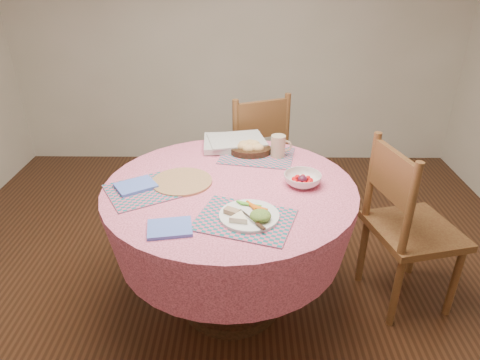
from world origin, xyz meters
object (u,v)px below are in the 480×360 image
object	(u,v)px
dinner_plate	(251,215)
bread_bowl	(250,148)
latte_mug	(279,146)
chair_right	(406,224)
wicker_trivet	(182,182)
fruit_bowl	(302,180)
chair_back	(253,155)
dining_table	(230,219)

from	to	relation	value
dinner_plate	bread_bowl	xyz separation A→B (m)	(0.00, 0.69, 0.02)
dinner_plate	latte_mug	world-z (taller)	latte_mug
chair_right	dinner_plate	distance (m)	0.94
wicker_trivet	latte_mug	world-z (taller)	latte_mug
dinner_plate	fruit_bowl	size ratio (longest dim) A/B	1.18
chair_back	bread_bowl	distance (m)	0.61
chair_right	dinner_plate	xyz separation A→B (m)	(-0.82, -0.35, 0.27)
fruit_bowl	dinner_plate	bearing A→B (deg)	-129.12
chair_back	wicker_trivet	size ratio (longest dim) A/B	3.21
chair_back	bread_bowl	size ratio (longest dim) A/B	4.19
chair_right	wicker_trivet	world-z (taller)	chair_right
chair_back	dinner_plate	distance (m)	1.25
chair_right	wicker_trivet	xyz separation A→B (m)	(-1.16, -0.02, 0.26)
dining_table	bread_bowl	size ratio (longest dim) A/B	5.39
bread_bowl	dinner_plate	bearing A→B (deg)	-90.33
latte_mug	chair_right	bearing A→B (deg)	-23.97
dinner_plate	fruit_bowl	xyz separation A→B (m)	(0.26, 0.31, 0.01)
dinner_plate	fruit_bowl	distance (m)	0.40
chair_right	latte_mug	xyz separation A→B (m)	(-0.66, 0.29, 0.32)
dinner_plate	bread_bowl	bearing A→B (deg)	89.67
wicker_trivet	dinner_plate	world-z (taller)	dinner_plate
dining_table	chair_back	world-z (taller)	chair_back
bread_bowl	wicker_trivet	bearing A→B (deg)	-133.85
dining_table	fruit_bowl	bearing A→B (deg)	1.78
chair_right	latte_mug	size ratio (longest dim) A/B	7.89
dinner_plate	latte_mug	size ratio (longest dim) A/B	2.13
dinner_plate	fruit_bowl	bearing A→B (deg)	50.88
chair_back	latte_mug	size ratio (longest dim) A/B	7.97
chair_right	latte_mug	distance (m)	0.79
wicker_trivet	dinner_plate	xyz separation A→B (m)	(0.34, -0.33, 0.02)
chair_back	dining_table	bearing A→B (deg)	59.27
chair_right	bread_bowl	world-z (taller)	chair_right
latte_mug	dinner_plate	bearing A→B (deg)	-103.99
chair_back	fruit_bowl	size ratio (longest dim) A/B	4.42
fruit_bowl	latte_mug	bearing A→B (deg)	105.99
dinner_plate	latte_mug	xyz separation A→B (m)	(0.16, 0.64, 0.04)
dinner_plate	bread_bowl	world-z (taller)	bread_bowl
chair_right	chair_back	size ratio (longest dim) A/B	0.99
dining_table	wicker_trivet	xyz separation A→B (m)	(-0.24, 0.03, 0.20)
dinner_plate	dining_table	bearing A→B (deg)	108.18
chair_right	fruit_bowl	world-z (taller)	chair_right
dining_table	latte_mug	world-z (taller)	latte_mug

